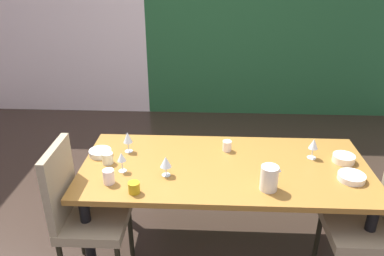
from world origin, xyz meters
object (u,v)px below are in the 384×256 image
(dining_table, at_px, (225,175))
(wine_glass_south, at_px, (122,158))
(wine_glass_front, at_px, (128,138))
(wine_glass_rear, at_px, (166,162))
(chair_left_near, at_px, (81,209))
(wine_glass_left, at_px, (314,145))
(cup_near_window, at_px, (109,177))
(serving_bowl_west, at_px, (100,153))
(serving_bowl_near_shelf, at_px, (344,158))
(cup_east, at_px, (108,158))
(cup_right, at_px, (227,146))
(serving_bowl_center, at_px, (351,177))
(cup_corner, at_px, (134,188))
(pitcher_north, at_px, (269,178))
(chair_right_near, at_px, (376,218))

(dining_table, xyz_separation_m, wine_glass_south, (-0.72, -0.11, 0.18))
(wine_glass_front, distance_m, wine_glass_rear, 0.46)
(chair_left_near, relative_size, wine_glass_left, 6.59)
(cup_near_window, bearing_deg, serving_bowl_west, 113.45)
(dining_table, bearing_deg, serving_bowl_west, 173.25)
(serving_bowl_near_shelf, xyz_separation_m, cup_near_window, (-1.64, -0.36, 0.02))
(cup_east, bearing_deg, chair_left_near, -110.60)
(cup_right, bearing_deg, wine_glass_south, -155.56)
(serving_bowl_center, distance_m, serving_bowl_west, 1.80)
(cup_east, bearing_deg, cup_corner, -53.85)
(serving_bowl_center, relative_size, serving_bowl_west, 1.09)
(chair_left_near, xyz_separation_m, wine_glass_rear, (0.56, 0.18, 0.27))
(wine_glass_south, distance_m, pitcher_north, 1.00)
(cup_near_window, bearing_deg, serving_bowl_near_shelf, 12.26)
(wine_glass_front, bearing_deg, cup_near_window, -95.58)
(serving_bowl_west, height_order, cup_east, cup_east)
(chair_right_near, height_order, wine_glass_front, chair_right_near)
(wine_glass_south, bearing_deg, wine_glass_rear, -6.85)
(wine_glass_left, height_order, cup_east, wine_glass_left)
(wine_glass_rear, height_order, serving_bowl_near_shelf, wine_glass_rear)
(cup_corner, height_order, cup_right, cup_right)
(wine_glass_front, bearing_deg, serving_bowl_center, -11.52)
(chair_left_near, distance_m, wine_glass_rear, 0.65)
(cup_east, height_order, pitcher_north, pitcher_north)
(chair_left_near, xyz_separation_m, wine_glass_front, (0.24, 0.50, 0.29))
(serving_bowl_west, relative_size, cup_corner, 2.20)
(wine_glass_front, relative_size, wine_glass_rear, 1.14)
(wine_glass_rear, bearing_deg, pitcher_north, -11.14)
(wine_glass_south, bearing_deg, cup_corner, -62.64)
(wine_glass_left, height_order, serving_bowl_center, wine_glass_left)
(wine_glass_front, height_order, wine_glass_left, wine_glass_front)
(dining_table, height_order, serving_bowl_west, serving_bowl_west)
(wine_glass_front, bearing_deg, wine_glass_rear, -44.85)
(serving_bowl_center, bearing_deg, dining_table, 170.24)
(dining_table, relative_size, chair_left_near, 1.99)
(wine_glass_rear, bearing_deg, cup_corner, -130.17)
(cup_east, bearing_deg, wine_glass_rear, -18.04)
(serving_bowl_near_shelf, distance_m, cup_right, 0.85)
(cup_near_window, height_order, cup_east, cup_near_window)
(serving_bowl_west, bearing_deg, wine_glass_front, 17.96)
(serving_bowl_west, bearing_deg, cup_corner, -53.58)
(chair_left_near, bearing_deg, serving_bowl_center, 95.66)
(cup_near_window, bearing_deg, cup_corner, -28.50)
(serving_bowl_near_shelf, bearing_deg, wine_glass_south, -172.53)
(wine_glass_front, bearing_deg, dining_table, -13.52)
(wine_glass_left, xyz_separation_m, cup_east, (-1.50, -0.14, -0.07))
(wine_glass_left, xyz_separation_m, wine_glass_rear, (-1.06, -0.29, -0.01))
(serving_bowl_near_shelf, bearing_deg, wine_glass_rear, -169.12)
(dining_table, xyz_separation_m, chair_right_near, (0.97, -0.32, -0.10))
(chair_right_near, distance_m, wine_glass_front, 1.80)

